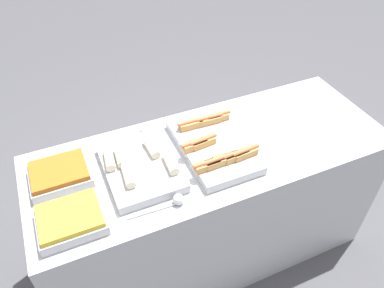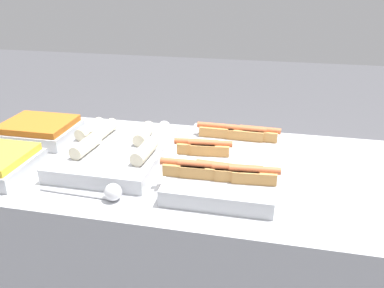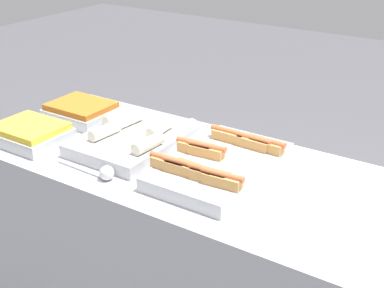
{
  "view_description": "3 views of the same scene",
  "coord_description": "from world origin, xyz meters",
  "px_view_note": "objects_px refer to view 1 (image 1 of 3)",
  "views": [
    {
      "loc": [
        -0.67,
        -1.25,
        2.21
      ],
      "look_at": [
        -0.12,
        0.0,
        0.97
      ],
      "focal_mm": 35.0,
      "sensor_mm": 36.0,
      "label": 1
    },
    {
      "loc": [
        0.12,
        -1.11,
        1.49
      ],
      "look_at": [
        -0.12,
        0.0,
        0.97
      ],
      "focal_mm": 35.0,
      "sensor_mm": 36.0,
      "label": 2
    },
    {
      "loc": [
        0.82,
        -1.43,
        1.77
      ],
      "look_at": [
        -0.12,
        0.0,
        0.97
      ],
      "focal_mm": 50.0,
      "sensor_mm": 36.0,
      "label": 3
    }
  ],
  "objects_px": {
    "tray_side_front": "(71,220)",
    "tray_side_back": "(60,175)",
    "tray_wraps": "(140,166)",
    "tray_hotdogs": "(213,145)",
    "serving_spoon_far": "(140,132)",
    "serving_spoon_near": "(175,201)"
  },
  "relations": [
    {
      "from": "tray_wraps",
      "to": "serving_spoon_near",
      "type": "xyz_separation_m",
      "value": [
        0.08,
        -0.26,
        -0.01
      ]
    },
    {
      "from": "tray_hotdogs",
      "to": "serving_spoon_near",
      "type": "distance_m",
      "value": 0.4
    },
    {
      "from": "tray_wraps",
      "to": "tray_hotdogs",
      "type": "bearing_deg",
      "value": -1.4
    },
    {
      "from": "tray_side_front",
      "to": "tray_side_back",
      "type": "bearing_deg",
      "value": 90.0
    },
    {
      "from": "tray_hotdogs",
      "to": "tray_side_front",
      "type": "relative_size",
      "value": 1.92
    },
    {
      "from": "tray_hotdogs",
      "to": "tray_wraps",
      "type": "xyz_separation_m",
      "value": [
        -0.39,
        0.01,
        -0.0
      ]
    },
    {
      "from": "serving_spoon_near",
      "to": "tray_wraps",
      "type": "bearing_deg",
      "value": 106.75
    },
    {
      "from": "tray_wraps",
      "to": "tray_side_back",
      "type": "xyz_separation_m",
      "value": [
        -0.36,
        0.1,
        0.0
      ]
    },
    {
      "from": "tray_side_front",
      "to": "serving_spoon_far",
      "type": "bearing_deg",
      "value": 44.73
    },
    {
      "from": "tray_wraps",
      "to": "tray_side_front",
      "type": "bearing_deg",
      "value": -152.65
    },
    {
      "from": "tray_side_front",
      "to": "serving_spoon_far",
      "type": "distance_m",
      "value": 0.63
    },
    {
      "from": "tray_hotdogs",
      "to": "tray_side_back",
      "type": "bearing_deg",
      "value": 171.94
    },
    {
      "from": "tray_side_front",
      "to": "tray_side_back",
      "type": "distance_m",
      "value": 0.28
    },
    {
      "from": "tray_hotdogs",
      "to": "tray_side_front",
      "type": "xyz_separation_m",
      "value": [
        -0.75,
        -0.18,
        -0.0
      ]
    },
    {
      "from": "serving_spoon_near",
      "to": "tray_side_back",
      "type": "bearing_deg",
      "value": 141.08
    },
    {
      "from": "tray_side_front",
      "to": "serving_spoon_near",
      "type": "bearing_deg",
      "value": -9.21
    },
    {
      "from": "tray_wraps",
      "to": "tray_side_back",
      "type": "distance_m",
      "value": 0.37
    },
    {
      "from": "serving_spoon_near",
      "to": "serving_spoon_far",
      "type": "xyz_separation_m",
      "value": [
        0.01,
        0.51,
        -0.0
      ]
    },
    {
      "from": "tray_side_back",
      "to": "serving_spoon_far",
      "type": "xyz_separation_m",
      "value": [
        0.44,
        0.16,
        -0.01
      ]
    },
    {
      "from": "tray_hotdogs",
      "to": "tray_side_back",
      "type": "xyz_separation_m",
      "value": [
        -0.75,
        0.11,
        -0.0
      ]
    },
    {
      "from": "tray_side_front",
      "to": "tray_side_back",
      "type": "xyz_separation_m",
      "value": [
        0.0,
        0.28,
        0.0
      ]
    },
    {
      "from": "tray_side_back",
      "to": "tray_hotdogs",
      "type": "bearing_deg",
      "value": -8.06
    }
  ]
}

